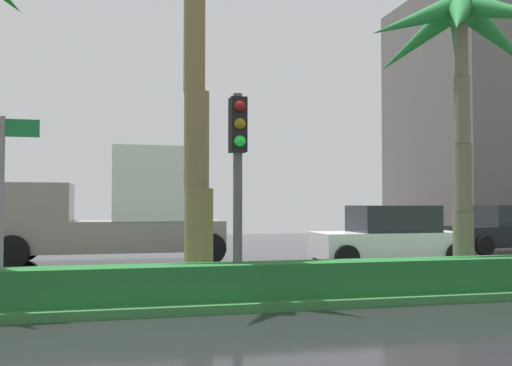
# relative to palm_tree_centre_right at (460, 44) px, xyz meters

# --- Properties ---
(ground_plane) EXTENTS (90.00, 42.00, 0.10)m
(ground_plane) POSITION_rel_palm_tree_centre_right_xyz_m (-8.18, 1.13, -5.29)
(ground_plane) COLOR black
(median_strip) EXTENTS (85.50, 4.00, 0.15)m
(median_strip) POSITION_rel_palm_tree_centre_right_xyz_m (-8.18, 0.13, -5.17)
(median_strip) COLOR #2D6B33
(median_strip) RESTS_ON ground_plane
(median_hedge) EXTENTS (76.50, 0.70, 0.60)m
(median_hedge) POSITION_rel_palm_tree_centre_right_xyz_m (-8.18, -1.27, -4.79)
(median_hedge) COLOR #1E6028
(median_hedge) RESTS_ON median_strip
(palm_tree_centre_right) EXTENTS (4.45, 4.33, 6.39)m
(palm_tree_centre_right) POSITION_rel_palm_tree_centre_right_xyz_m (0.00, 0.00, 0.00)
(palm_tree_centre_right) COLOR #675E4A
(palm_tree_centre_right) RESTS_ON median_strip
(traffic_signal_median_right) EXTENTS (0.28, 0.43, 3.55)m
(traffic_signal_median_right) POSITION_rel_palm_tree_centre_right_xyz_m (-5.16, -1.18, -2.65)
(traffic_signal_median_right) COLOR #4C4C47
(traffic_signal_median_right) RESTS_ON median_strip
(street_name_sign) EXTENTS (1.10, 0.08, 3.00)m
(street_name_sign) POSITION_rel_palm_tree_centre_right_xyz_m (-8.96, -1.28, -3.16)
(street_name_sign) COLOR slate
(street_name_sign) RESTS_ON median_strip
(box_truck_lead) EXTENTS (6.40, 2.64, 3.46)m
(box_truck_lead) POSITION_rel_palm_tree_centre_right_xyz_m (-7.15, 6.97, -3.69)
(box_truck_lead) COLOR gray
(box_truck_lead) RESTS_ON ground_plane
(car_in_traffic_second) EXTENTS (4.30, 2.02, 1.72)m
(car_in_traffic_second) POSITION_rel_palm_tree_centre_right_xyz_m (0.46, 4.29, -4.42)
(car_in_traffic_second) COLOR white
(car_in_traffic_second) RESTS_ON ground_plane
(car_in_traffic_third) EXTENTS (4.30, 2.02, 1.72)m
(car_in_traffic_third) POSITION_rel_palm_tree_centre_right_xyz_m (6.74, 7.29, -4.42)
(car_in_traffic_third) COLOR black
(car_in_traffic_third) RESTS_ON ground_plane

